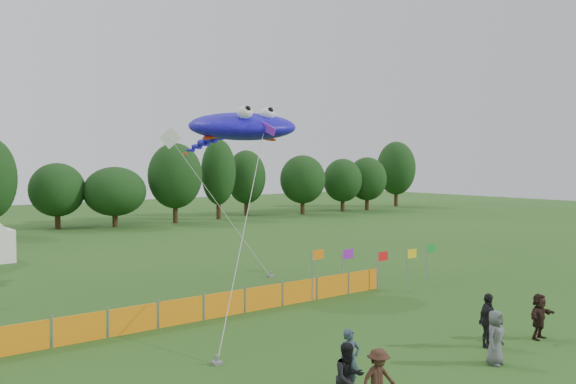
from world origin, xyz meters
TOP-DOWN VIEW (x-y plane):
  - ground at (0.00, 0.00)m, footprint 160.00×160.00m
  - treeline at (1.61, 44.93)m, footprint 104.57×8.78m
  - barrier_fence at (-1.73, 9.26)m, footprint 19.90×0.06m
  - flag_row at (8.04, 9.12)m, footprint 8.73×0.60m
  - spectator_a at (-2.58, 0.03)m, footprint 0.71×0.56m
  - spectator_b at (-3.69, -1.07)m, footprint 0.99×0.84m
  - spectator_c at (-3.03, -1.48)m, footprint 1.13×0.76m
  - spectator_d at (3.95, 0.04)m, footprint 1.14×0.61m
  - spectator_e at (2.55, -1.19)m, footprint 0.93×0.71m
  - spectator_f at (6.25, -0.54)m, footprint 1.55×0.58m
  - stingray_kite at (3.12, 13.79)m, footprint 10.77×16.39m
  - small_kite_white at (4.73, 21.16)m, footprint 2.51×8.45m

SIDE VIEW (x-z plane):
  - ground at x=0.00m, z-range 0.00..0.00m
  - barrier_fence at x=-1.73m, z-range 0.00..1.00m
  - spectator_c at x=-3.03m, z-range 0.00..1.62m
  - spectator_f at x=6.25m, z-range 0.00..1.64m
  - spectator_e at x=2.55m, z-range 0.00..1.71m
  - spectator_a at x=-2.58m, z-range 0.00..1.72m
  - spectator_b at x=-3.69m, z-range 0.00..1.78m
  - spectator_d at x=3.95m, z-range 0.00..1.85m
  - flag_row at x=8.04m, z-range 0.22..2.50m
  - treeline at x=1.61m, z-range 0.00..8.36m
  - small_kite_white at x=4.73m, z-range 1.66..10.07m
  - stingray_kite at x=3.12m, z-range 3.50..12.48m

